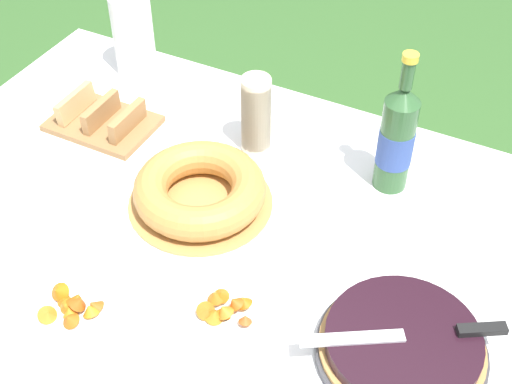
# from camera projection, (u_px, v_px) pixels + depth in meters

# --- Properties ---
(garden_table) EXTENTS (1.67, 1.14, 0.69)m
(garden_table) POSITION_uv_depth(u_px,v_px,m) (232.00, 265.00, 1.55)
(garden_table) COLOR brown
(garden_table) RESTS_ON ground_plane
(tablecloth) EXTENTS (1.68, 1.15, 0.10)m
(tablecloth) POSITION_uv_depth(u_px,v_px,m) (231.00, 250.00, 1.52)
(tablecloth) COLOR white
(tablecloth) RESTS_ON garden_table
(berry_tart) EXTENTS (0.32, 0.32, 0.06)m
(berry_tart) POSITION_uv_depth(u_px,v_px,m) (402.00, 346.00, 1.29)
(berry_tart) COLOR #38383D
(berry_tart) RESTS_ON tablecloth
(serving_knife) EXTENTS (0.33, 0.21, 0.01)m
(serving_knife) POSITION_uv_depth(u_px,v_px,m) (421.00, 334.00, 1.27)
(serving_knife) COLOR silver
(serving_knife) RESTS_ON berry_tart
(bundt_cake) EXTENTS (0.33, 0.33, 0.08)m
(bundt_cake) POSITION_uv_depth(u_px,v_px,m) (200.00, 190.00, 1.58)
(bundt_cake) COLOR #B78447
(bundt_cake) RESTS_ON tablecloth
(cup_stack) EXTENTS (0.07, 0.07, 0.20)m
(cup_stack) POSITION_uv_depth(u_px,v_px,m) (256.00, 115.00, 1.68)
(cup_stack) COLOR beige
(cup_stack) RESTS_ON tablecloth
(cider_bottle_green) EXTENTS (0.08, 0.08, 0.35)m
(cider_bottle_green) POSITION_uv_depth(u_px,v_px,m) (397.00, 138.00, 1.56)
(cider_bottle_green) COLOR #2D562D
(cider_bottle_green) RESTS_ON tablecloth
(snack_plate_near) EXTENTS (0.19, 0.19, 0.06)m
(snack_plate_near) POSITION_uv_depth(u_px,v_px,m) (226.00, 317.00, 1.36)
(snack_plate_near) COLOR white
(snack_plate_near) RESTS_ON tablecloth
(snack_plate_left) EXTENTS (0.21, 0.21, 0.06)m
(snack_plate_left) POSITION_uv_depth(u_px,v_px,m) (71.00, 313.00, 1.37)
(snack_plate_left) COLOR white
(snack_plate_left) RESTS_ON tablecloth
(paper_towel_roll) EXTENTS (0.11, 0.11, 0.23)m
(paper_towel_roll) POSITION_uv_depth(u_px,v_px,m) (133.00, 35.00, 1.92)
(paper_towel_roll) COLOR white
(paper_towel_roll) RESTS_ON tablecloth
(bread_board) EXTENTS (0.26, 0.18, 0.07)m
(bread_board) POSITION_uv_depth(u_px,v_px,m) (102.00, 119.00, 1.80)
(bread_board) COLOR olive
(bread_board) RESTS_ON tablecloth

